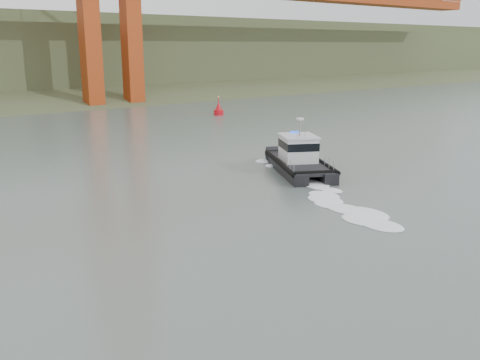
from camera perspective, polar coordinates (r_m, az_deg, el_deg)
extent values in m
plane|color=#54645D|center=(28.99, 10.99, -7.99)|extent=(400.00, 400.00, 0.00)
cube|color=black|center=(46.84, 4.88, 1.25)|extent=(5.79, 9.50, 1.10)
cube|color=black|center=(47.52, 7.77, 1.36)|extent=(5.79, 9.50, 1.10)
cube|color=black|center=(46.64, 6.51, 1.71)|extent=(7.34, 9.45, 0.23)
cube|color=silver|center=(47.27, 6.23, 3.33)|extent=(3.99, 4.22, 2.12)
cube|color=black|center=(47.20, 6.25, 3.79)|extent=(4.06, 4.29, 0.69)
cube|color=silver|center=(47.07, 6.27, 4.69)|extent=(4.24, 4.47, 0.15)
cylinder|color=gray|center=(46.69, 6.39, 5.54)|extent=(0.15, 0.15, 1.66)
cylinder|color=white|center=(46.58, 6.41, 6.49)|extent=(0.64, 0.64, 0.17)
cylinder|color=red|center=(86.20, -2.29, 7.16)|extent=(1.55, 1.55, 1.03)
cone|color=red|center=(86.08, -2.30, 7.85)|extent=(1.20, 1.20, 1.55)
cylinder|color=red|center=(85.98, -2.31, 8.53)|extent=(0.14, 0.14, 0.86)
sphere|color=#E5D87F|center=(85.93, -2.31, 8.87)|extent=(0.26, 0.26, 0.26)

